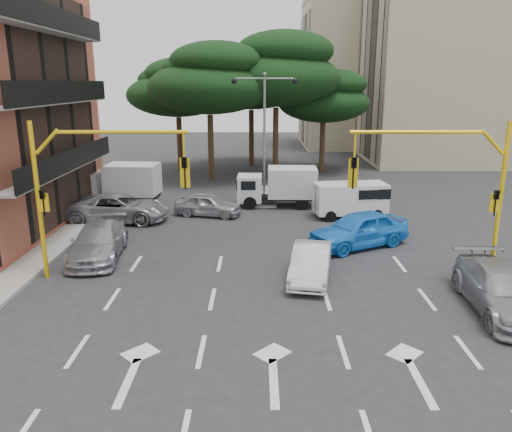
{
  "coord_description": "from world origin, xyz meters",
  "views": [
    {
      "loc": [
        -0.41,
        -16.06,
        7.34
      ],
      "look_at": [
        -0.49,
        5.25,
        1.6
      ],
      "focal_mm": 35.0,
      "sensor_mm": 36.0,
      "label": 1
    }
  ],
  "objects_px": {
    "car_silver_cross_a": "(118,208)",
    "car_silver_cross_b": "(208,205)",
    "car_white_hatch": "(311,263)",
    "van_white": "(350,200)",
    "box_truck_a": "(118,184)",
    "car_silver_wagon": "(98,242)",
    "car_silver_parked": "(502,290)",
    "signal_mast_left": "(84,179)",
    "box_truck_b": "(278,187)",
    "signal_mast_right": "(454,179)",
    "car_blue_compact": "(359,229)",
    "street_lamp_center": "(264,113)"
  },
  "relations": [
    {
      "from": "signal_mast_left",
      "to": "car_silver_cross_b",
      "type": "relative_size",
      "value": 1.59
    },
    {
      "from": "car_silver_cross_a",
      "to": "van_white",
      "type": "relative_size",
      "value": 1.37
    },
    {
      "from": "car_silver_cross_b",
      "to": "car_silver_parked",
      "type": "bearing_deg",
      "value": -124.48
    },
    {
      "from": "car_silver_wagon",
      "to": "car_silver_cross_b",
      "type": "height_order",
      "value": "car_silver_wagon"
    },
    {
      "from": "car_silver_cross_b",
      "to": "street_lamp_center",
      "type": "bearing_deg",
      "value": -20.6
    },
    {
      "from": "street_lamp_center",
      "to": "car_silver_cross_a",
      "type": "bearing_deg",
      "value": -143.4
    },
    {
      "from": "car_silver_wagon",
      "to": "car_silver_parked",
      "type": "distance_m",
      "value": 15.74
    },
    {
      "from": "car_blue_compact",
      "to": "signal_mast_right",
      "type": "bearing_deg",
      "value": 5.56
    },
    {
      "from": "car_white_hatch",
      "to": "car_silver_cross_b",
      "type": "xyz_separation_m",
      "value": [
        -4.85,
        9.39,
        -0.02
      ]
    },
    {
      "from": "car_blue_compact",
      "to": "signal_mast_left",
      "type": "bearing_deg",
      "value": -99.25
    },
    {
      "from": "car_silver_cross_a",
      "to": "car_silver_parked",
      "type": "xyz_separation_m",
      "value": [
        15.6,
        -10.93,
        -0.0
      ]
    },
    {
      "from": "signal_mast_right",
      "to": "box_truck_a",
      "type": "distance_m",
      "value": 20.02
    },
    {
      "from": "car_white_hatch",
      "to": "car_silver_parked",
      "type": "bearing_deg",
      "value": -14.07
    },
    {
      "from": "street_lamp_center",
      "to": "car_silver_cross_b",
      "type": "xyz_separation_m",
      "value": [
        -3.22,
        -4.73,
        -4.79
      ]
    },
    {
      "from": "van_white",
      "to": "signal_mast_right",
      "type": "bearing_deg",
      "value": 5.76
    },
    {
      "from": "signal_mast_right",
      "to": "car_white_hatch",
      "type": "distance_m",
      "value": 6.1
    },
    {
      "from": "car_silver_parked",
      "to": "car_white_hatch",
      "type": "bearing_deg",
      "value": 159.17
    },
    {
      "from": "signal_mast_right",
      "to": "car_silver_cross_b",
      "type": "height_order",
      "value": "signal_mast_right"
    },
    {
      "from": "car_silver_wagon",
      "to": "box_truck_b",
      "type": "height_order",
      "value": "box_truck_b"
    },
    {
      "from": "car_silver_cross_b",
      "to": "box_truck_a",
      "type": "xyz_separation_m",
      "value": [
        -5.78,
        2.73,
        0.62
      ]
    },
    {
      "from": "car_silver_wagon",
      "to": "box_truck_a",
      "type": "xyz_separation_m",
      "value": [
        -1.74,
        9.75,
        0.55
      ]
    },
    {
      "from": "car_white_hatch",
      "to": "box_truck_a",
      "type": "distance_m",
      "value": 16.13
    },
    {
      "from": "box_truck_a",
      "to": "box_truck_b",
      "type": "bearing_deg",
      "value": -88.66
    },
    {
      "from": "car_silver_cross_a",
      "to": "car_silver_cross_b",
      "type": "height_order",
      "value": "car_silver_cross_a"
    },
    {
      "from": "car_blue_compact",
      "to": "van_white",
      "type": "xyz_separation_m",
      "value": [
        0.51,
        5.18,
        0.17
      ]
    },
    {
      "from": "car_silver_cross_b",
      "to": "box_truck_b",
      "type": "xyz_separation_m",
      "value": [
        4.01,
        2.27,
        0.55
      ]
    },
    {
      "from": "car_silver_cross_b",
      "to": "car_silver_parked",
      "type": "height_order",
      "value": "car_silver_parked"
    },
    {
      "from": "street_lamp_center",
      "to": "car_silver_parked",
      "type": "distance_m",
      "value": 19.08
    },
    {
      "from": "car_silver_wagon",
      "to": "car_silver_cross_b",
      "type": "relative_size",
      "value": 1.31
    },
    {
      "from": "car_silver_cross_a",
      "to": "car_silver_parked",
      "type": "relative_size",
      "value": 1.05
    },
    {
      "from": "car_white_hatch",
      "to": "box_truck_b",
      "type": "distance_m",
      "value": 11.7
    },
    {
      "from": "signal_mast_left",
      "to": "box_truck_a",
      "type": "xyz_separation_m",
      "value": [
        -2.2,
        12.01,
        -2.62
      ]
    },
    {
      "from": "signal_mast_left",
      "to": "box_truck_b",
      "type": "distance_m",
      "value": 14.08
    },
    {
      "from": "car_silver_cross_a",
      "to": "box_truck_a",
      "type": "bearing_deg",
      "value": 16.83
    },
    {
      "from": "car_silver_parked",
      "to": "signal_mast_left",
      "type": "bearing_deg",
      "value": 172.52
    },
    {
      "from": "car_white_hatch",
      "to": "van_white",
      "type": "xyz_separation_m",
      "value": [
        3.11,
        9.12,
        0.33
      ]
    },
    {
      "from": "van_white",
      "to": "box_truck_b",
      "type": "relative_size",
      "value": 0.81
    },
    {
      "from": "car_silver_parked",
      "to": "van_white",
      "type": "distance_m",
      "value": 12.2
    },
    {
      "from": "street_lamp_center",
      "to": "car_silver_cross_b",
      "type": "bearing_deg",
      "value": -124.27
    },
    {
      "from": "car_white_hatch",
      "to": "street_lamp_center",
      "type": "bearing_deg",
      "value": 106.99
    },
    {
      "from": "car_blue_compact",
      "to": "car_silver_cross_a",
      "type": "bearing_deg",
      "value": -137.66
    },
    {
      "from": "car_silver_wagon",
      "to": "car_silver_cross_a",
      "type": "height_order",
      "value": "car_silver_cross_a"
    },
    {
      "from": "box_truck_b",
      "to": "van_white",
      "type": "bearing_deg",
      "value": -121.41
    },
    {
      "from": "car_silver_cross_b",
      "to": "car_white_hatch",
      "type": "bearing_deg",
      "value": -139.01
    },
    {
      "from": "car_silver_cross_a",
      "to": "car_silver_cross_b",
      "type": "relative_size",
      "value": 1.43
    },
    {
      "from": "signal_mast_left",
      "to": "box_truck_a",
      "type": "distance_m",
      "value": 12.49
    },
    {
      "from": "signal_mast_left",
      "to": "car_silver_cross_a",
      "type": "relative_size",
      "value": 1.12
    },
    {
      "from": "box_truck_a",
      "to": "van_white",
      "type": "bearing_deg",
      "value": -98.32
    },
    {
      "from": "car_silver_parked",
      "to": "van_white",
      "type": "bearing_deg",
      "value": 107.4
    },
    {
      "from": "car_blue_compact",
      "to": "van_white",
      "type": "bearing_deg",
      "value": 146.01
    }
  ]
}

